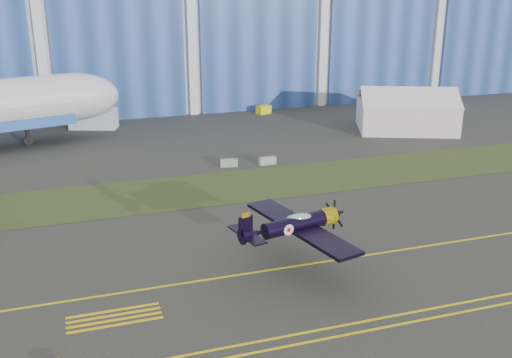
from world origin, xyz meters
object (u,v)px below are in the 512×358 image
object	(u,v)px
warbird	(295,224)
shipping_container	(93,118)
tent	(407,108)
tug	(264,110)

from	to	relation	value
warbird	shipping_container	world-z (taller)	warbird
warbird	tent	bearing A→B (deg)	35.54
shipping_container	tug	bearing A→B (deg)	23.25
warbird	tug	distance (m)	54.09
warbird	tent	world-z (taller)	tent
warbird	tug	xyz separation A→B (m)	(15.30, 51.79, -3.05)
warbird	tent	distance (m)	47.14
tug	tent	bearing A→B (deg)	-67.86
tent	tug	distance (m)	22.96
shipping_container	tent	bearing A→B (deg)	0.43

